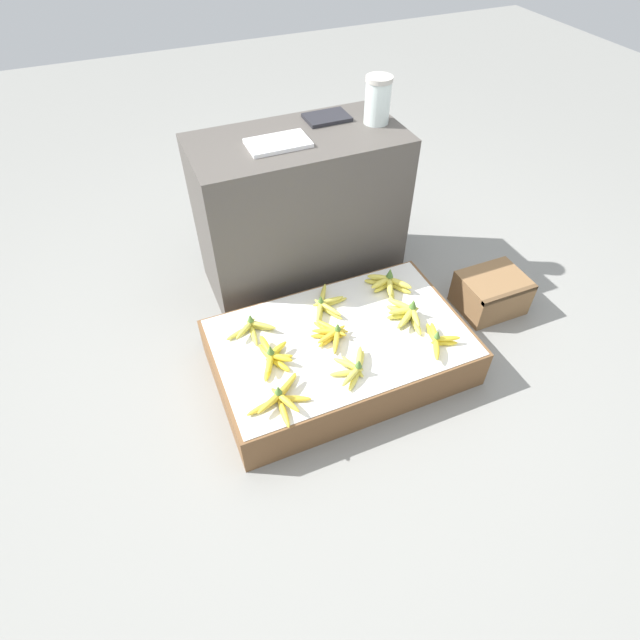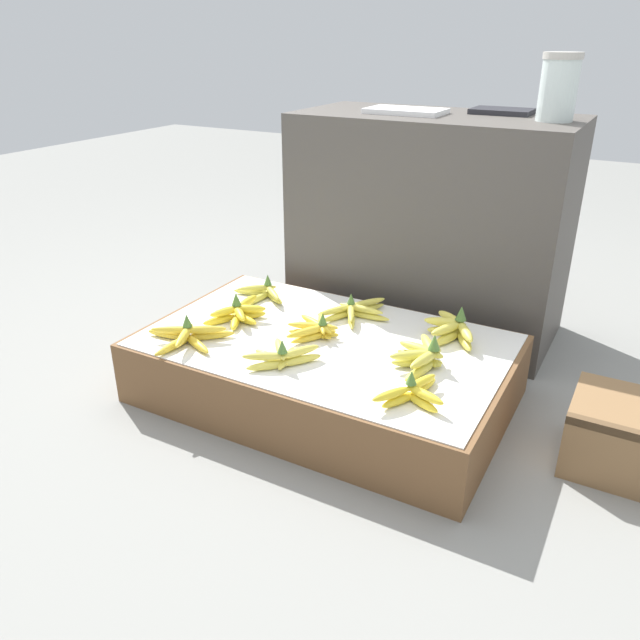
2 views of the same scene
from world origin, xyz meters
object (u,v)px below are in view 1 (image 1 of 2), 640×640
object	(u,v)px
banana_bunch_middle_midleft	(332,334)
banana_bunch_back_left	(252,329)
wooden_crate	(491,293)
foam_tray_white	(278,143)
glass_jar	(378,100)
banana_bunch_middle_left	(273,356)
banana_bunch_front_midleft	(354,368)
banana_bunch_back_midright	(388,284)
banana_bunch_front_left	(281,398)
banana_bunch_front_midright	(438,340)
banana_bunch_middle_midright	(407,314)
banana_bunch_back_midleft	(325,305)

from	to	relation	value
banana_bunch_middle_midleft	banana_bunch_back_left	xyz separation A→B (m)	(-0.32, 0.18, -0.00)
wooden_crate	banana_bunch_middle_midleft	size ratio (longest dim) A/B	1.35
foam_tray_white	glass_jar	bearing A→B (deg)	4.16
banana_bunch_middle_left	glass_jar	xyz separation A→B (m)	(0.81, 0.71, 0.71)
banana_bunch_front_midleft	banana_bunch_middle_left	world-z (taller)	banana_bunch_middle_left
banana_bunch_back_midright	banana_bunch_front_left	bearing A→B (deg)	-148.61
wooden_crate	foam_tray_white	bearing A→B (deg)	148.05
banana_bunch_front_left	banana_bunch_front_midright	xyz separation A→B (m)	(0.75, 0.02, 0.00)
banana_bunch_front_midright	foam_tray_white	bearing A→B (deg)	115.14
wooden_crate	banana_bunch_front_midleft	world-z (taller)	banana_bunch_front_midleft
banana_bunch_middle_midleft	banana_bunch_middle_midright	size ratio (longest dim) A/B	0.97
banana_bunch_front_midright	wooden_crate	bearing A→B (deg)	27.85
banana_bunch_front_midleft	glass_jar	bearing A→B (deg)	60.12
banana_bunch_front_left	banana_bunch_front_midleft	size ratio (longest dim) A/B	1.33
wooden_crate	banana_bunch_front_midleft	bearing A→B (deg)	-163.66
banana_bunch_back_left	banana_bunch_front_midright	bearing A→B (deg)	-27.92
glass_jar	banana_bunch_middle_midright	bearing A→B (deg)	-102.05
banana_bunch_front_midleft	banana_bunch_middle_midright	size ratio (longest dim) A/B	0.81
banana_bunch_middle_midright	banana_bunch_front_midright	bearing A→B (deg)	-76.22
banana_bunch_front_midleft	banana_bunch_back_left	world-z (taller)	banana_bunch_front_midleft
banana_bunch_front_left	banana_bunch_back_midleft	xyz separation A→B (m)	(0.38, 0.43, -0.00)
banana_bunch_middle_midleft	banana_bunch_front_midleft	bearing A→B (deg)	-88.57
banana_bunch_front_midleft	banana_bunch_back_midleft	bearing A→B (deg)	84.01
foam_tray_white	banana_bunch_middle_midright	bearing A→B (deg)	-61.90
banana_bunch_middle_left	banana_bunch_back_left	world-z (taller)	banana_bunch_middle_left
banana_bunch_middle_left	foam_tray_white	xyz separation A→B (m)	(0.30, 0.68, 0.61)
banana_bunch_back_left	banana_bunch_back_midright	size ratio (longest dim) A/B	1.16
banana_bunch_middle_midleft	banana_bunch_back_midleft	size ratio (longest dim) A/B	0.98
banana_bunch_front_midleft	foam_tray_white	world-z (taller)	foam_tray_white
banana_bunch_front_midleft	banana_bunch_back_midright	xyz separation A→B (m)	(0.39, 0.41, 0.01)
wooden_crate	banana_bunch_back_left	xyz separation A→B (m)	(-1.28, 0.11, 0.14)
banana_bunch_middle_left	banana_bunch_front_midright	bearing A→B (deg)	-15.46
banana_bunch_front_midright	banana_bunch_middle_midleft	bearing A→B (deg)	152.55
banana_bunch_back_midleft	banana_bunch_back_midright	bearing A→B (deg)	1.36
banana_bunch_middle_midleft	banana_bunch_back_midright	size ratio (longest dim) A/B	1.21
banana_bunch_front_midleft	banana_bunch_middle_left	distance (m)	0.35
banana_bunch_back_left	foam_tray_white	distance (m)	0.84
banana_bunch_middle_left	glass_jar	size ratio (longest dim) A/B	1.11
banana_bunch_middle_midright	glass_jar	size ratio (longest dim) A/B	1.18
banana_bunch_front_left	glass_jar	world-z (taller)	glass_jar
banana_bunch_middle_left	banana_bunch_back_midleft	xyz separation A→B (m)	(0.34, 0.21, -0.00)
banana_bunch_middle_left	banana_bunch_middle_midleft	size ratio (longest dim) A/B	0.97
banana_bunch_middle_midright	foam_tray_white	xyz separation A→B (m)	(-0.36, 0.68, 0.60)
wooden_crate	banana_bunch_middle_midright	bearing A→B (deg)	-171.50
banana_bunch_front_left	banana_bunch_back_midright	bearing A→B (deg)	31.39
banana_bunch_back_left	banana_bunch_back_midright	world-z (taller)	banana_bunch_back_midright
banana_bunch_back_left	banana_bunch_back_midleft	xyz separation A→B (m)	(0.37, 0.02, -0.00)
banana_bunch_back_midleft	banana_bunch_back_left	bearing A→B (deg)	-177.55
banana_bunch_middle_left	banana_bunch_back_left	xyz separation A→B (m)	(-0.03, 0.20, -0.00)
banana_bunch_front_left	banana_bunch_back_left	world-z (taller)	banana_bunch_front_left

